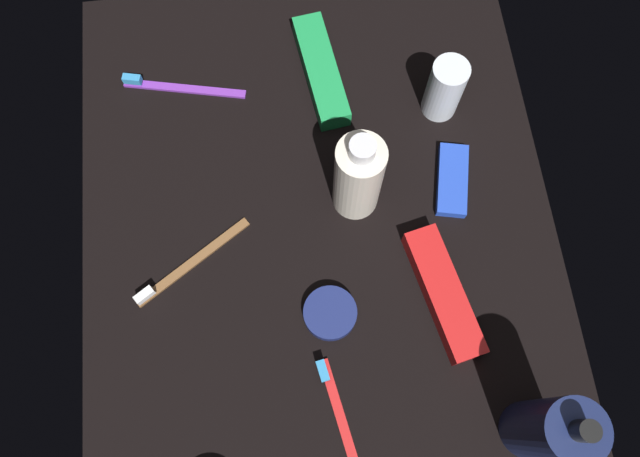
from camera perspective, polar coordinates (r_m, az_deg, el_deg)
ground_plane at (r=83.09cm, az=-0.00°, el=-0.76°), size 84.00×64.00×1.20cm
lotion_bottle at (r=74.95cm, az=20.73°, el=-17.23°), size 6.77×6.77×18.96cm
bodywash_bottle at (r=77.33cm, az=3.59°, el=4.83°), size 6.22×6.22×16.81cm
deodorant_stick at (r=87.72cm, az=11.59°, el=12.68°), size 5.03×5.03×9.92cm
toothbrush_brown at (r=82.64cm, az=-12.42°, el=-3.47°), size 10.74×15.79×2.10cm
toothbrush_purple at (r=93.66cm, az=-13.26°, el=12.80°), size 5.25×17.80×2.10cm
toothbrush_red at (r=78.21cm, az=1.72°, el=-17.68°), size 17.92×4.40×2.10cm
toothpaste_box_red at (r=80.46cm, az=11.48°, el=-5.98°), size 18.13×8.02×3.20cm
toothpaste_box_green at (r=91.51cm, az=0.08°, el=14.55°), size 18.02×6.64×3.20cm
snack_bar_blue at (r=86.43cm, az=12.28°, el=4.45°), size 11.03×6.20×1.50cm
cream_tin_left at (r=79.06cm, az=0.67°, el=-7.97°), size 6.93×6.93×1.85cm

